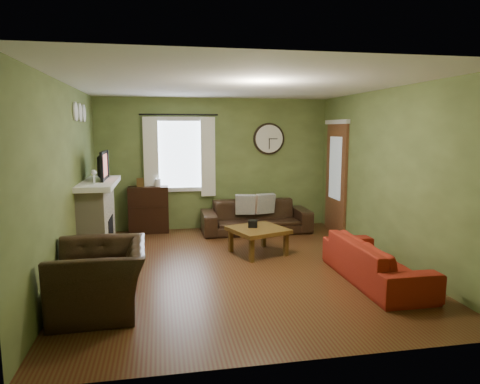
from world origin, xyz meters
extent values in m
cube|color=#482813|center=(0.00, 0.00, 0.00)|extent=(4.60, 5.20, 0.00)
cube|color=white|center=(0.00, 0.00, 2.60)|extent=(4.60, 5.20, 0.00)
cube|color=#5E7038|center=(-2.30, 0.00, 1.30)|extent=(0.00, 5.20, 2.60)
cube|color=#5E7038|center=(2.30, 0.00, 1.30)|extent=(0.00, 5.20, 2.60)
cube|color=#5E7038|center=(0.00, 2.60, 1.30)|extent=(4.60, 0.00, 2.60)
cube|color=#5E7038|center=(0.00, -2.60, 1.30)|extent=(4.60, 0.00, 2.60)
cube|color=#C1B291|center=(-2.10, 1.15, 0.55)|extent=(0.40, 1.40, 1.10)
cube|color=black|center=(-1.91, 1.15, 0.30)|extent=(0.04, 0.60, 0.55)
cube|color=white|center=(-2.07, 1.15, 1.14)|extent=(0.58, 1.60, 0.08)
imported|color=black|center=(-2.05, 1.30, 1.35)|extent=(0.08, 0.60, 0.35)
cube|color=#994C3F|center=(-1.97, 1.30, 1.41)|extent=(0.02, 0.62, 0.36)
cylinder|color=white|center=(-2.28, 0.80, 2.25)|extent=(0.28, 0.28, 0.03)
cylinder|color=white|center=(-2.28, 1.15, 2.25)|extent=(0.28, 0.28, 0.03)
cylinder|color=white|center=(-2.28, 1.50, 2.25)|extent=(0.28, 0.28, 0.03)
cylinder|color=black|center=(-0.70, 2.48, 2.27)|extent=(0.03, 0.03, 1.50)
cube|color=white|center=(-1.25, 2.48, 1.45)|extent=(0.28, 0.04, 1.55)
cube|color=white|center=(-0.15, 2.48, 1.45)|extent=(0.28, 0.04, 1.55)
cube|color=brown|center=(2.27, 1.85, 1.05)|extent=(0.05, 0.90, 2.10)
imported|color=#553B17|center=(-1.36, 2.52, 0.96)|extent=(0.23, 0.27, 0.02)
imported|color=black|center=(0.73, 2.08, 0.31)|extent=(2.10, 0.82, 0.61)
cube|color=gray|center=(0.92, 2.11, 0.55)|extent=(0.40, 0.19, 0.38)
cube|color=gray|center=(0.52, 2.09, 0.55)|extent=(0.40, 0.18, 0.38)
imported|color=maroon|center=(1.68, -0.88, 0.27)|extent=(0.73, 1.88, 0.55)
imported|color=black|center=(-1.76, -1.17, 0.37)|extent=(1.03, 1.17, 0.74)
cube|color=black|center=(0.37, 0.69, 0.40)|extent=(0.18, 0.18, 0.11)
camera|label=1|loc=(-1.08, -5.90, 2.00)|focal=32.00mm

